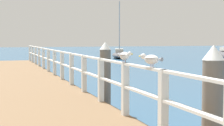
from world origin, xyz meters
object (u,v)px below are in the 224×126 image
(seagull_foreground, at_px, (151,59))
(seagull_background, at_px, (125,56))
(dock_piling_far, at_px, (105,76))
(boat_5, at_px, (119,54))
(dock_piling_near, at_px, (212,112))

(seagull_foreground, height_order, seagull_background, same)
(dock_piling_far, xyz_separation_m, boat_5, (8.87, 23.58, -0.55))
(boat_5, bearing_deg, seagull_foreground, 89.93)
(dock_piling_near, distance_m, seagull_background, 2.42)
(dock_piling_near, bearing_deg, boat_5, 72.59)
(dock_piling_near, distance_m, seagull_foreground, 1.34)
(seagull_foreground, bearing_deg, dock_piling_near, -95.09)
(seagull_background, bearing_deg, dock_piling_far, -110.60)
(dock_piling_near, xyz_separation_m, seagull_background, (-0.38, 2.30, 0.65))
(seagull_background, height_order, boat_5, boat_5)
(dock_piling_far, bearing_deg, dock_piling_near, -90.00)
(dock_piling_far, xyz_separation_m, seagull_background, (-0.38, -2.41, 0.65))
(dock_piling_far, xyz_separation_m, seagull_foreground, (-0.38, -3.60, 0.65))
(dock_piling_far, relative_size, seagull_foreground, 3.95)
(dock_piling_near, bearing_deg, seagull_background, 99.34)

